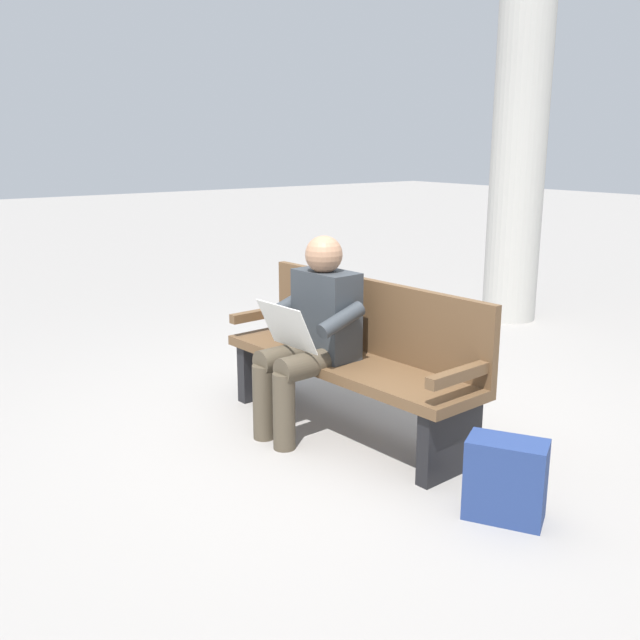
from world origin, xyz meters
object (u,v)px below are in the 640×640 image
object	(u,v)px
person_seated	(312,331)
backpack	(506,480)
bench_near	(355,355)
support_pillar	(522,103)

from	to	relation	value
person_seated	backpack	world-z (taller)	person_seated
bench_near	person_seated	size ratio (longest dim) A/B	1.55
bench_near	person_seated	xyz separation A→B (m)	(0.11, 0.24, 0.17)
backpack	support_pillar	xyz separation A→B (m)	(2.49, -3.14, 1.85)
backpack	bench_near	bearing A→B (deg)	-6.13
bench_near	support_pillar	world-z (taller)	support_pillar
bench_near	support_pillar	size ratio (longest dim) A/B	0.45
bench_near	support_pillar	distance (m)	3.61
support_pillar	person_seated	bearing A→B (deg)	109.14
person_seated	support_pillar	xyz separation A→B (m)	(1.13, -3.24, 1.42)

